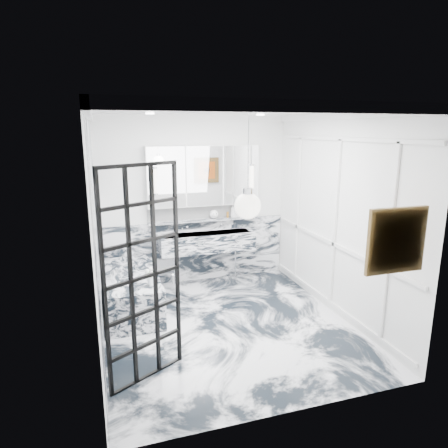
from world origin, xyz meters
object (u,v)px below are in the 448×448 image
object	(u,v)px
crittall_door	(143,277)
mirror_cabinet	(204,176)
bathtub	(131,291)
trough_sink	(207,242)

from	to	relation	value
crittall_door	mirror_cabinet	xyz separation A→B (m)	(1.31, 2.56, 0.70)
mirror_cabinet	bathtub	size ratio (longest dim) A/B	1.15
bathtub	trough_sink	bearing A→B (deg)	26.48
crittall_door	trough_sink	xyz separation A→B (m)	(1.31, 2.39, -0.39)
trough_sink	mirror_cabinet	distance (m)	1.10
crittall_door	bathtub	size ratio (longest dim) A/B	1.36
crittall_door	bathtub	world-z (taller)	crittall_door
bathtub	crittall_door	bearing A→B (deg)	-89.37
crittall_door	trough_sink	bearing A→B (deg)	32.17
bathtub	mirror_cabinet	bearing A→B (deg)	32.06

